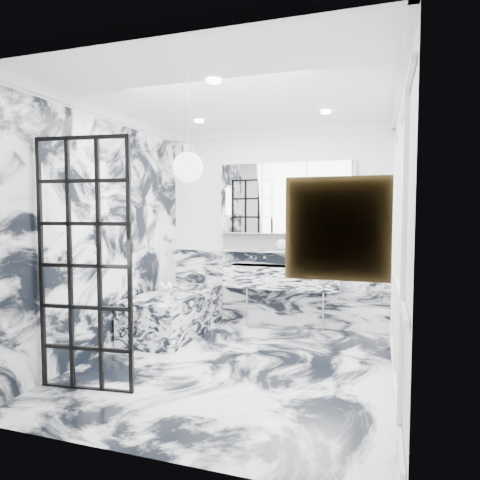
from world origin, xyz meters
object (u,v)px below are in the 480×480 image
(bathtub, at_px, (174,313))
(crittall_door, at_px, (84,266))
(trough_sink, at_px, (282,277))
(mirror_cabinet, at_px, (285,198))

(bathtub, bearing_deg, crittall_door, -87.82)
(trough_sink, xyz_separation_m, bathtub, (-1.33, -0.66, -0.45))
(trough_sink, distance_m, bathtub, 1.55)
(mirror_cabinet, bearing_deg, trough_sink, -90.00)
(crittall_door, xyz_separation_m, mirror_cabinet, (1.25, 2.72, 0.68))
(mirror_cabinet, bearing_deg, bathtub, -147.94)
(mirror_cabinet, xyz_separation_m, bathtub, (-1.32, -0.83, -1.54))
(crittall_door, relative_size, bathtub, 1.38)
(bathtub, bearing_deg, trough_sink, 26.48)
(crittall_door, height_order, bathtub, crittall_door)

